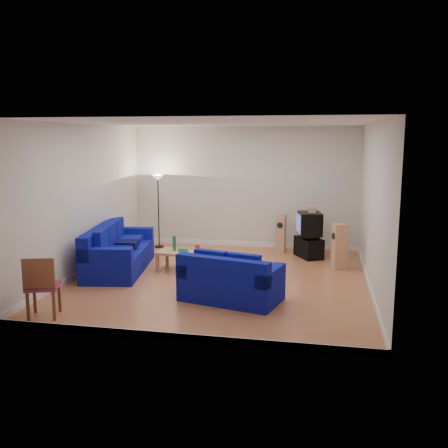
% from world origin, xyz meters
% --- Properties ---
extents(room, '(6.01, 6.51, 3.21)m').
position_xyz_m(room, '(0.00, 0.00, 1.54)').
color(room, '#9B512F').
rests_on(room, ground).
extents(sofa_three_seat, '(1.47, 2.66, 0.97)m').
position_xyz_m(sofa_three_seat, '(-2.40, 0.26, 0.36)').
color(sofa_three_seat, '#080C63').
rests_on(sofa_three_seat, ground).
extents(sofa_loveseat, '(1.92, 1.37, 0.87)m').
position_xyz_m(sofa_loveseat, '(0.45, -1.33, 0.33)').
color(sofa_loveseat, '#080C63').
rests_on(sofa_loveseat, ground).
extents(coffee_table, '(1.30, 0.76, 0.45)m').
position_xyz_m(coffee_table, '(-0.86, 0.45, 0.39)').
color(coffee_table, tan).
rests_on(coffee_table, ground).
extents(bottle, '(0.08, 0.08, 0.32)m').
position_xyz_m(bottle, '(-1.14, 0.51, 0.61)').
color(bottle, '#197233').
rests_on(bottle, coffee_table).
extents(tissue_box, '(0.21, 0.12, 0.08)m').
position_xyz_m(tissue_box, '(-0.91, 0.40, 0.49)').
color(tissue_box, green).
rests_on(tissue_box, coffee_table).
extents(red_canister, '(0.13, 0.13, 0.15)m').
position_xyz_m(red_canister, '(-0.63, 0.56, 0.52)').
color(red_canister, red).
rests_on(red_canister, coffee_table).
extents(remote, '(0.17, 0.09, 0.02)m').
position_xyz_m(remote, '(-0.50, 0.33, 0.46)').
color(remote, black).
rests_on(remote, coffee_table).
extents(tv_stand, '(0.77, 0.91, 0.49)m').
position_xyz_m(tv_stand, '(1.75, 2.30, 0.24)').
color(tv_stand, black).
rests_on(tv_stand, ground).
extents(av_receiver, '(0.51, 0.51, 0.09)m').
position_xyz_m(av_receiver, '(1.75, 2.28, 0.53)').
color(av_receiver, black).
rests_on(av_receiver, tv_stand).
extents(television, '(0.65, 0.80, 0.55)m').
position_xyz_m(television, '(1.75, 2.25, 0.85)').
color(television, black).
rests_on(television, av_receiver).
extents(centre_speaker, '(0.21, 0.45, 0.15)m').
position_xyz_m(centre_speaker, '(1.79, 2.35, 1.20)').
color(centre_speaker, tan).
rests_on(centre_speaker, television).
extents(speaker_left, '(0.25, 0.32, 0.99)m').
position_xyz_m(speaker_left, '(1.02, 2.70, 0.50)').
color(speaker_left, tan).
rests_on(speaker_left, ground).
extents(speaker_right, '(0.37, 0.33, 1.03)m').
position_xyz_m(speaker_right, '(2.45, 1.33, 0.51)').
color(speaker_right, tan).
rests_on(speaker_right, ground).
extents(floor_lamp, '(0.33, 0.33, 1.94)m').
position_xyz_m(floor_lamp, '(-2.23, 2.70, 1.60)').
color(floor_lamp, black).
rests_on(floor_lamp, ground).
extents(dining_chair, '(0.62, 0.62, 1.04)m').
position_xyz_m(dining_chair, '(-2.38, -2.78, 0.58)').
color(dining_chair, brown).
rests_on(dining_chair, ground).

